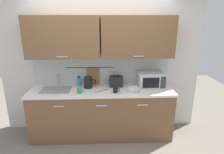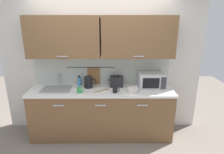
{
  "view_description": "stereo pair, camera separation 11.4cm",
  "coord_description": "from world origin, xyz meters",
  "px_view_note": "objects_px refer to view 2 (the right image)",
  "views": [
    {
      "loc": [
        0.06,
        -2.83,
        2.11
      ],
      "look_at": [
        0.19,
        0.33,
        1.12
      ],
      "focal_mm": 30.45,
      "sensor_mm": 36.0,
      "label": 1
    },
    {
      "loc": [
        0.17,
        -2.83,
        2.11
      ],
      "look_at": [
        0.19,
        0.33,
        1.12
      ],
      "focal_mm": 30.45,
      "sensor_mm": 36.0,
      "label": 2
    }
  ],
  "objects_px": {
    "electric_kettle": "(89,82)",
    "mug_by_kettle": "(115,90)",
    "toaster": "(116,81)",
    "wooden_spoon": "(103,90)",
    "mug_near_sink": "(79,90)",
    "mixing_bowl": "(133,90)",
    "microwave": "(151,80)",
    "dish_soap_bottle": "(79,81)"
  },
  "relations": [
    {
      "from": "mug_by_kettle",
      "to": "mixing_bowl",
      "type": "bearing_deg",
      "value": 1.6
    },
    {
      "from": "microwave",
      "to": "electric_kettle",
      "type": "distance_m",
      "value": 1.13
    },
    {
      "from": "dish_soap_bottle",
      "to": "wooden_spoon",
      "type": "distance_m",
      "value": 0.52
    },
    {
      "from": "toaster",
      "to": "wooden_spoon",
      "type": "xyz_separation_m",
      "value": [
        -0.24,
        -0.21,
        -0.09
      ]
    },
    {
      "from": "toaster",
      "to": "mug_by_kettle",
      "type": "distance_m",
      "value": 0.32
    },
    {
      "from": "microwave",
      "to": "mixing_bowl",
      "type": "relative_size",
      "value": 2.15
    },
    {
      "from": "mixing_bowl",
      "to": "electric_kettle",
      "type": "bearing_deg",
      "value": 162.47
    },
    {
      "from": "toaster",
      "to": "wooden_spoon",
      "type": "distance_m",
      "value": 0.33
    },
    {
      "from": "dish_soap_bottle",
      "to": "mug_near_sink",
      "type": "xyz_separation_m",
      "value": [
        0.05,
        -0.36,
        -0.04
      ]
    },
    {
      "from": "mug_near_sink",
      "to": "wooden_spoon",
      "type": "xyz_separation_m",
      "value": [
        0.39,
        0.1,
        -0.04
      ]
    },
    {
      "from": "dish_soap_bottle",
      "to": "wooden_spoon",
      "type": "xyz_separation_m",
      "value": [
        0.45,
        -0.25,
        -0.08
      ]
    },
    {
      "from": "mixing_bowl",
      "to": "dish_soap_bottle",
      "type": "bearing_deg",
      "value": 160.42
    },
    {
      "from": "microwave",
      "to": "wooden_spoon",
      "type": "height_order",
      "value": "microwave"
    },
    {
      "from": "electric_kettle",
      "to": "mug_by_kettle",
      "type": "height_order",
      "value": "electric_kettle"
    },
    {
      "from": "electric_kettle",
      "to": "dish_soap_bottle",
      "type": "relative_size",
      "value": 1.16
    },
    {
      "from": "mug_near_sink",
      "to": "mixing_bowl",
      "type": "xyz_separation_m",
      "value": [
        0.91,
        0.02,
        -0.0
      ]
    },
    {
      "from": "microwave",
      "to": "electric_kettle",
      "type": "height_order",
      "value": "microwave"
    },
    {
      "from": "mixing_bowl",
      "to": "microwave",
      "type": "bearing_deg",
      "value": 35.54
    },
    {
      "from": "electric_kettle",
      "to": "mug_by_kettle",
      "type": "xyz_separation_m",
      "value": [
        0.47,
        -0.26,
        -0.05
      ]
    },
    {
      "from": "electric_kettle",
      "to": "mug_by_kettle",
      "type": "distance_m",
      "value": 0.54
    },
    {
      "from": "microwave",
      "to": "mug_by_kettle",
      "type": "distance_m",
      "value": 0.71
    },
    {
      "from": "mug_near_sink",
      "to": "electric_kettle",
      "type": "bearing_deg",
      "value": 63.99
    },
    {
      "from": "wooden_spoon",
      "to": "dish_soap_bottle",
      "type": "bearing_deg",
      "value": 150.49
    },
    {
      "from": "dish_soap_bottle",
      "to": "mug_by_kettle",
      "type": "distance_m",
      "value": 0.74
    },
    {
      "from": "microwave",
      "to": "wooden_spoon",
      "type": "distance_m",
      "value": 0.89
    },
    {
      "from": "microwave",
      "to": "mug_by_kettle",
      "type": "height_order",
      "value": "microwave"
    },
    {
      "from": "mixing_bowl",
      "to": "wooden_spoon",
      "type": "bearing_deg",
      "value": 170.17
    },
    {
      "from": "microwave",
      "to": "toaster",
      "type": "relative_size",
      "value": 1.8
    },
    {
      "from": "dish_soap_bottle",
      "to": "toaster",
      "type": "distance_m",
      "value": 0.68
    },
    {
      "from": "electric_kettle",
      "to": "toaster",
      "type": "relative_size",
      "value": 0.89
    },
    {
      "from": "mixing_bowl",
      "to": "toaster",
      "type": "height_order",
      "value": "toaster"
    },
    {
      "from": "electric_kettle",
      "to": "mug_by_kettle",
      "type": "bearing_deg",
      "value": -28.28
    },
    {
      "from": "electric_kettle",
      "to": "toaster",
      "type": "distance_m",
      "value": 0.51
    },
    {
      "from": "dish_soap_bottle",
      "to": "mug_near_sink",
      "type": "relative_size",
      "value": 1.63
    },
    {
      "from": "electric_kettle",
      "to": "dish_soap_bottle",
      "type": "bearing_deg",
      "value": 152.15
    },
    {
      "from": "mug_by_kettle",
      "to": "microwave",
      "type": "bearing_deg",
      "value": 21.48
    },
    {
      "from": "microwave",
      "to": "mug_by_kettle",
      "type": "xyz_separation_m",
      "value": [
        -0.65,
        -0.26,
        -0.09
      ]
    },
    {
      "from": "mug_near_sink",
      "to": "mixing_bowl",
      "type": "bearing_deg",
      "value": 0.96
    },
    {
      "from": "wooden_spoon",
      "to": "mug_by_kettle",
      "type": "bearing_deg",
      "value": -25.15
    },
    {
      "from": "mug_near_sink",
      "to": "toaster",
      "type": "relative_size",
      "value": 0.47
    },
    {
      "from": "electric_kettle",
      "to": "dish_soap_bottle",
      "type": "height_order",
      "value": "electric_kettle"
    },
    {
      "from": "toaster",
      "to": "wooden_spoon",
      "type": "height_order",
      "value": "toaster"
    }
  ]
}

